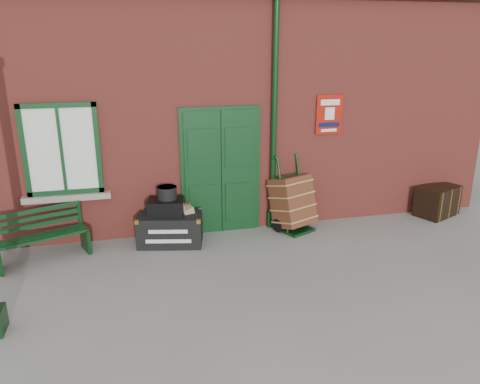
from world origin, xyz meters
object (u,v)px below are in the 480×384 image
object	(u,v)px
bench	(41,234)
houdini_trunk	(170,229)
dark_trunk	(437,201)
porter_trolley	(293,202)

from	to	relation	value
bench	houdini_trunk	world-z (taller)	bench
bench	houdini_trunk	bearing A→B (deg)	-17.55
houdini_trunk	dark_trunk	xyz separation A→B (m)	(5.28, 0.16, 0.03)
houdini_trunk	bench	bearing A→B (deg)	-164.15
dark_trunk	porter_trolley	bearing A→B (deg)	156.50
bench	houdini_trunk	size ratio (longest dim) A/B	1.33
porter_trolley	dark_trunk	size ratio (longest dim) A/B	1.64
bench	houdini_trunk	distance (m)	2.03
porter_trolley	dark_trunk	bearing A→B (deg)	-23.57
bench	dark_trunk	size ratio (longest dim) A/B	1.73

